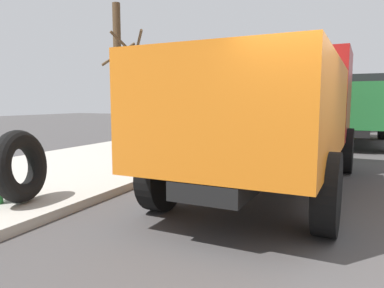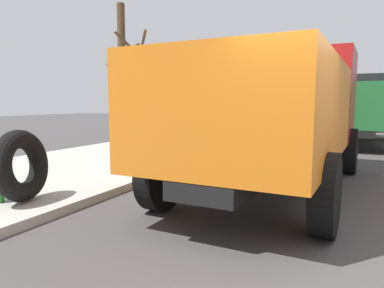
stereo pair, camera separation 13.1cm
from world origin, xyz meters
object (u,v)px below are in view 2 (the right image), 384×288
Objects in this scene: dump_truck_green at (361,105)px; dump_truck_orange at (278,108)px; dump_truck_yellow at (348,104)px; bare_tree at (123,74)px; loose_tire at (21,166)px.

dump_truck_orange is at bearing 170.85° from dump_truck_green.
dump_truck_orange is 1.00× the size of dump_truck_yellow.
dump_truck_orange is at bearing -116.27° from bare_tree.
dump_truck_yellow is (9.23, 0.78, 0.00)m from dump_truck_green.
bare_tree is at bearing 22.93° from loose_tire.
dump_truck_green is (9.23, -1.49, 0.00)m from dump_truck_orange.
dump_truck_orange and dump_truck_green have the same top height.
dump_truck_yellow is at bearing -10.31° from loose_tire.
loose_tire is at bearing -157.07° from bare_tree.
dump_truck_orange is 1.45× the size of bare_tree.
bare_tree is (-15.50, 6.70, 1.08)m from dump_truck_yellow.
bare_tree is at bearing 63.73° from dump_truck_orange.
dump_truck_green is at bearing -175.16° from dump_truck_yellow.
loose_tire is 0.16× the size of dump_truck_orange.
loose_tire is 0.16× the size of dump_truck_yellow.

